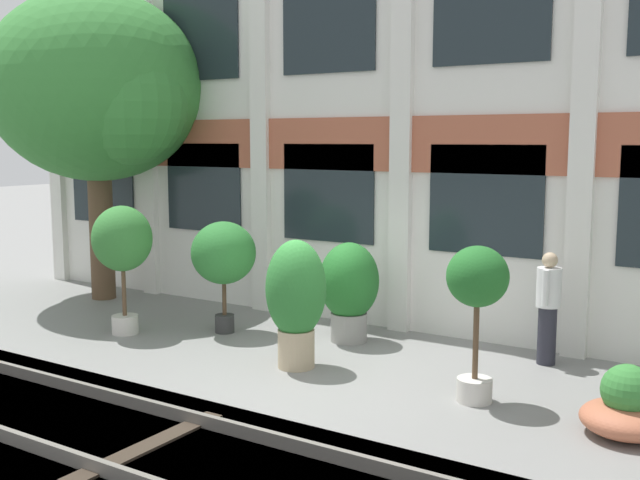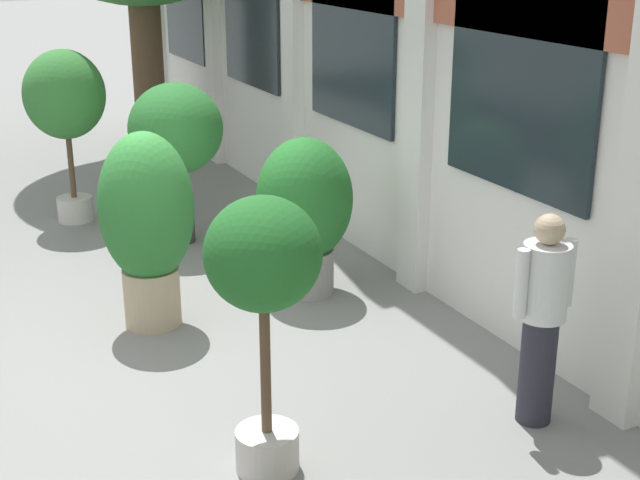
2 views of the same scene
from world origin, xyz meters
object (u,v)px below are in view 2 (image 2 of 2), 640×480
object	(u,v)px
potted_plant_terracotta_small	(263,279)
potted_plant_stone_basin	(147,214)
potted_plant_tall_urn	(65,101)
potted_plant_glazed_jar	(305,208)
resident_by_doorway	(542,314)
potted_plant_low_pan	(176,132)

from	to	relation	value
potted_plant_terracotta_small	potted_plant_stone_basin	distance (m)	2.64
potted_plant_stone_basin	potted_plant_tall_urn	distance (m)	3.45
potted_plant_stone_basin	potted_plant_glazed_jar	xyz separation A→B (m)	(-0.07, 1.59, -0.18)
potted_plant_terracotta_small	resident_by_doorway	xyz separation A→B (m)	(0.30, 2.02, -0.52)
resident_by_doorway	potted_plant_tall_urn	bearing A→B (deg)	14.87
potted_plant_stone_basin	potted_plant_tall_urn	xyz separation A→B (m)	(-3.42, 0.00, 0.44)
potted_plant_tall_urn	resident_by_doorway	bearing A→B (deg)	17.93
potted_plant_stone_basin	potted_plant_tall_urn	world-z (taller)	potted_plant_tall_urn
potted_plant_low_pan	resident_by_doorway	size ratio (longest dim) A/B	1.15
potted_plant_terracotta_small	resident_by_doorway	bearing A→B (deg)	81.65
potted_plant_terracotta_small	resident_by_doorway	size ratio (longest dim) A/B	1.19
potted_plant_tall_urn	potted_plant_glazed_jar	world-z (taller)	potted_plant_tall_urn
potted_plant_terracotta_small	resident_by_doorway	world-z (taller)	potted_plant_terracotta_small
resident_by_doorway	potted_plant_low_pan	bearing A→B (deg)	9.46
potted_plant_tall_urn	potted_plant_glazed_jar	xyz separation A→B (m)	(3.35, 1.59, -0.62)
potted_plant_tall_urn	potted_plant_low_pan	distance (m)	1.65
potted_plant_low_pan	potted_plant_stone_basin	bearing A→B (deg)	-24.35
potted_plant_stone_basin	potted_plant_glazed_jar	size ratio (longest dim) A/B	1.15
potted_plant_terracotta_small	potted_plant_glazed_jar	xyz separation A→B (m)	(-2.69, 1.56, -0.50)
potted_plant_terracotta_small	resident_by_doorway	distance (m)	2.11
potted_plant_stone_basin	resident_by_doorway	size ratio (longest dim) A/B	1.12
potted_plant_tall_urn	potted_plant_glazed_jar	size ratio (longest dim) A/B	1.34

